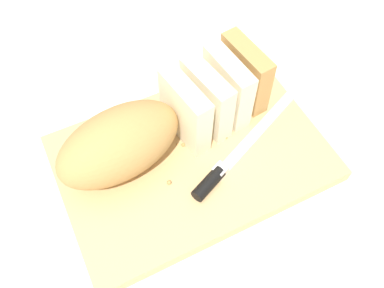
# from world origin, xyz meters

# --- Properties ---
(ground_plane) EXTENTS (3.00, 3.00, 0.00)m
(ground_plane) POSITION_xyz_m (0.00, 0.00, 0.00)
(ground_plane) COLOR silver
(cutting_board) EXTENTS (0.43, 0.29, 0.02)m
(cutting_board) POSITION_xyz_m (0.00, 0.00, 0.01)
(cutting_board) COLOR tan
(cutting_board) RESTS_ON ground_plane
(bread_loaf) EXTENTS (0.36, 0.15, 0.11)m
(bread_loaf) POSITION_xyz_m (-0.04, 0.04, 0.08)
(bread_loaf) COLOR tan
(bread_loaf) RESTS_ON cutting_board
(bread_knife) EXTENTS (0.25, 0.12, 0.02)m
(bread_knife) POSITION_xyz_m (0.03, -0.05, 0.03)
(bread_knife) COLOR silver
(bread_knife) RESTS_ON cutting_board
(crumb_near_knife) EXTENTS (0.01, 0.01, 0.01)m
(crumb_near_knife) POSITION_xyz_m (-0.06, -0.03, 0.03)
(crumb_near_knife) COLOR tan
(crumb_near_knife) RESTS_ON cutting_board
(crumb_near_loaf) EXTENTS (0.00, 0.00, 0.00)m
(crumb_near_loaf) POSITION_xyz_m (-0.01, 0.03, 0.03)
(crumb_near_loaf) COLOR tan
(crumb_near_loaf) RESTS_ON cutting_board
(crumb_stray_left) EXTENTS (0.01, 0.01, 0.01)m
(crumb_stray_left) POSITION_xyz_m (-0.01, 0.02, 0.03)
(crumb_stray_left) COLOR tan
(crumb_stray_left) RESTS_ON cutting_board
(crumb_stray_right) EXTENTS (0.00, 0.00, 0.00)m
(crumb_stray_right) POSITION_xyz_m (0.06, -0.00, 0.03)
(crumb_stray_right) COLOR tan
(crumb_stray_right) RESTS_ON cutting_board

